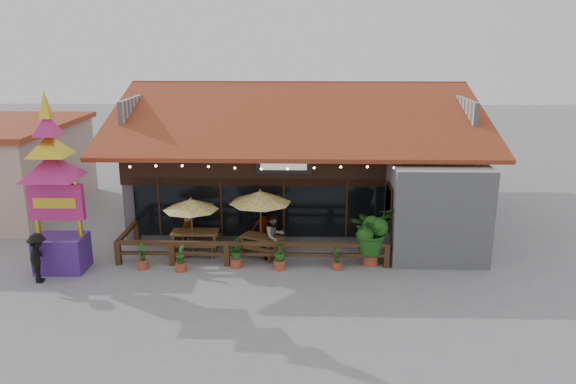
{
  "coord_description": "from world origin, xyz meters",
  "views": [
    {
      "loc": [
        0.22,
        -19.5,
        8.09
      ],
      "look_at": [
        -0.32,
        1.5,
        2.25
      ],
      "focal_mm": 35.0,
      "sensor_mm": 36.0,
      "label": 1
    }
  ],
  "objects_px": {
    "umbrella_right": "(260,197)",
    "thai_sign_tower": "(53,171)",
    "picnic_table_right": "(262,242)",
    "tropical_plant": "(372,231)",
    "umbrella_left": "(191,205)",
    "picnic_table_left": "(195,238)",
    "pedestrian": "(38,258)"
  },
  "relations": [
    {
      "from": "thai_sign_tower",
      "to": "picnic_table_right",
      "type": "bearing_deg",
      "value": 12.94
    },
    {
      "from": "umbrella_left",
      "to": "picnic_table_right",
      "type": "height_order",
      "value": "umbrella_left"
    },
    {
      "from": "umbrella_right",
      "to": "tropical_plant",
      "type": "relative_size",
      "value": 1.25
    },
    {
      "from": "umbrella_left",
      "to": "thai_sign_tower",
      "type": "height_order",
      "value": "thai_sign_tower"
    },
    {
      "from": "picnic_table_right",
      "to": "thai_sign_tower",
      "type": "height_order",
      "value": "thai_sign_tower"
    },
    {
      "from": "umbrella_right",
      "to": "thai_sign_tower",
      "type": "relative_size",
      "value": 0.41
    },
    {
      "from": "thai_sign_tower",
      "to": "pedestrian",
      "type": "xyz_separation_m",
      "value": [
        -0.36,
        -1.03,
        -2.76
      ]
    },
    {
      "from": "umbrella_left",
      "to": "tropical_plant",
      "type": "bearing_deg",
      "value": -7.79
    },
    {
      "from": "picnic_table_right",
      "to": "pedestrian",
      "type": "bearing_deg",
      "value": -160.27
    },
    {
      "from": "umbrella_right",
      "to": "picnic_table_left",
      "type": "distance_m",
      "value": 3.01
    },
    {
      "from": "umbrella_right",
      "to": "picnic_table_right",
      "type": "height_order",
      "value": "umbrella_right"
    },
    {
      "from": "umbrella_left",
      "to": "pedestrian",
      "type": "height_order",
      "value": "umbrella_left"
    },
    {
      "from": "pedestrian",
      "to": "umbrella_right",
      "type": "bearing_deg",
      "value": -75.82
    },
    {
      "from": "thai_sign_tower",
      "to": "tropical_plant",
      "type": "distance_m",
      "value": 11.35
    },
    {
      "from": "umbrella_left",
      "to": "picnic_table_right",
      "type": "distance_m",
      "value": 3.04
    },
    {
      "from": "umbrella_left",
      "to": "tropical_plant",
      "type": "distance_m",
      "value": 6.82
    },
    {
      "from": "umbrella_right",
      "to": "thai_sign_tower",
      "type": "bearing_deg",
      "value": -164.82
    },
    {
      "from": "umbrella_left",
      "to": "picnic_table_right",
      "type": "bearing_deg",
      "value": -1.8
    },
    {
      "from": "umbrella_right",
      "to": "picnic_table_left",
      "type": "bearing_deg",
      "value": -178.25
    },
    {
      "from": "picnic_table_left",
      "to": "picnic_table_right",
      "type": "relative_size",
      "value": 0.92
    },
    {
      "from": "umbrella_left",
      "to": "umbrella_right",
      "type": "relative_size",
      "value": 0.85
    },
    {
      "from": "picnic_table_left",
      "to": "pedestrian",
      "type": "height_order",
      "value": "pedestrian"
    },
    {
      "from": "umbrella_left",
      "to": "picnic_table_left",
      "type": "bearing_deg",
      "value": 52.52
    },
    {
      "from": "umbrella_right",
      "to": "pedestrian",
      "type": "xyz_separation_m",
      "value": [
        -7.32,
        -2.92,
        -1.35
      ]
    },
    {
      "from": "thai_sign_tower",
      "to": "tropical_plant",
      "type": "xyz_separation_m",
      "value": [
        11.07,
        0.78,
        -2.35
      ]
    },
    {
      "from": "tropical_plant",
      "to": "umbrella_right",
      "type": "bearing_deg",
      "value": 164.86
    },
    {
      "from": "tropical_plant",
      "to": "picnic_table_right",
      "type": "bearing_deg",
      "value": 168.33
    },
    {
      "from": "picnic_table_right",
      "to": "tropical_plant",
      "type": "xyz_separation_m",
      "value": [
        4.05,
        -0.84,
        0.78
      ]
    },
    {
      "from": "umbrella_left",
      "to": "tropical_plant",
      "type": "xyz_separation_m",
      "value": [
        6.72,
        -0.92,
        -0.68
      ]
    },
    {
      "from": "umbrella_left",
      "to": "picnic_table_left",
      "type": "xyz_separation_m",
      "value": [
        0.09,
        0.11,
        -1.38
      ]
    },
    {
      "from": "picnic_table_left",
      "to": "pedestrian",
      "type": "relative_size",
      "value": 1.05
    },
    {
      "from": "picnic_table_left",
      "to": "thai_sign_tower",
      "type": "bearing_deg",
      "value": -157.78
    }
  ]
}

